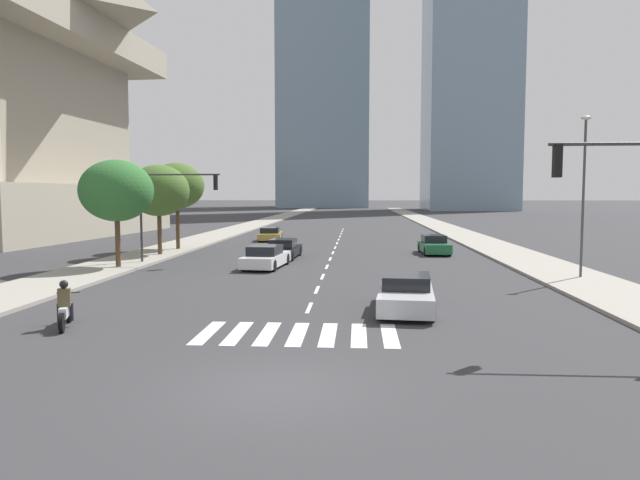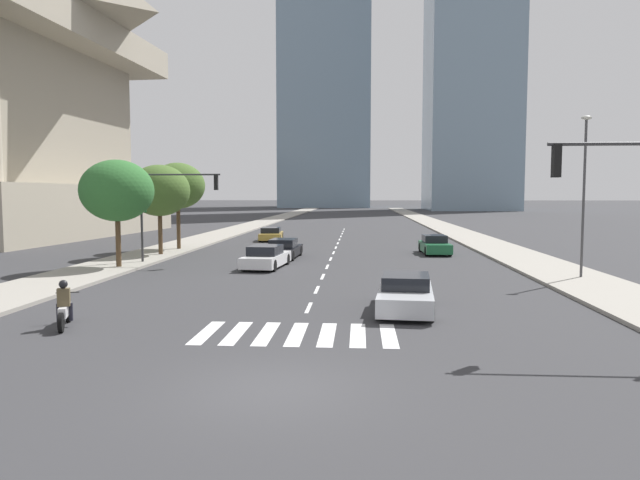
{
  "view_description": "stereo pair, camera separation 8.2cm",
  "coord_description": "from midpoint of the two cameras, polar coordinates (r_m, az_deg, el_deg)",
  "views": [
    {
      "loc": [
        1.75,
        -11.91,
        4.11
      ],
      "look_at": [
        0.0,
        14.84,
        2.0
      ],
      "focal_mm": 32.55,
      "sensor_mm": 36.0,
      "label": 1
    },
    {
      "loc": [
        1.84,
        -11.9,
        4.11
      ],
      "look_at": [
        0.0,
        14.84,
        2.0
      ],
      "focal_mm": 32.55,
      "sensor_mm": 36.0,
      "label": 2
    }
  ],
  "objects": [
    {
      "name": "sidewalk_east",
      "position": [
        43.36,
        17.78,
        -1.06
      ],
      "size": [
        4.0,
        260.0,
        0.15
      ],
      "primitive_type": "cube",
      "color": "gray",
      "rests_on": "ground"
    },
    {
      "name": "traffic_signal_far",
      "position": [
        35.07,
        -14.32,
        4.13
      ],
      "size": [
        5.03,
        0.28,
        5.52
      ],
      "color": "#333335",
      "rests_on": "sidewalk_west"
    },
    {
      "name": "sedan_silver_2",
      "position": [
        20.81,
        8.52,
        -5.29
      ],
      "size": [
        2.26,
        4.77,
        1.26
      ],
      "rotation": [
        0.0,
        0.0,
        -1.66
      ],
      "color": "#B7BABF",
      "rests_on": "ground"
    },
    {
      "name": "street_lamp_east",
      "position": [
        30.42,
        24.6,
        4.99
      ],
      "size": [
        0.5,
        0.24,
        7.67
      ],
      "color": "#3F3F42",
      "rests_on": "sidewalk_east"
    },
    {
      "name": "motorcycle_trailing",
      "position": [
        19.69,
        -23.71,
        -6.2
      ],
      "size": [
        0.98,
        2.03,
        1.49
      ],
      "rotation": [
        0.0,
        0.0,
        1.91
      ],
      "color": "black",
      "rests_on": "ground"
    },
    {
      "name": "street_tree_nearest",
      "position": [
        33.55,
        -19.27,
        4.59
      ],
      "size": [
        3.95,
        3.95,
        5.85
      ],
      "color": "#4C3823",
      "rests_on": "sidewalk_west"
    },
    {
      "name": "ground_plane",
      "position": [
        12.72,
        -4.54,
        -14.36
      ],
      "size": [
        800.0,
        800.0,
        0.0
      ],
      "primitive_type": "plane",
      "color": "#333335"
    },
    {
      "name": "office_tower_left_skyline",
      "position": [
        195.12,
        0.62,
        16.13
      ],
      "size": [
        28.45,
        29.26,
        88.0
      ],
      "color": "#7A93A8",
      "rests_on": "ground"
    },
    {
      "name": "sedan_white_0",
      "position": [
        32.66,
        -5.25,
        -1.71
      ],
      "size": [
        2.28,
        4.88,
        1.27
      ],
      "rotation": [
        0.0,
        0.0,
        1.47
      ],
      "color": "silver",
      "rests_on": "ground"
    },
    {
      "name": "sedan_black_1",
      "position": [
        37.52,
        -3.51,
        -0.91
      ],
      "size": [
        1.99,
        4.79,
        1.26
      ],
      "rotation": [
        0.0,
        0.0,
        1.52
      ],
      "color": "black",
      "rests_on": "ground"
    },
    {
      "name": "sedan_gold_3",
      "position": [
        51.84,
        -4.78,
        0.55
      ],
      "size": [
        2.13,
        4.71,
        1.19
      ],
      "rotation": [
        0.0,
        0.0,
        1.63
      ],
      "color": "#B28E38",
      "rests_on": "ground"
    },
    {
      "name": "crosswalk_near",
      "position": [
        17.33,
        -2.16,
        -9.2
      ],
      "size": [
        5.85,
        2.94,
        0.01
      ],
      "color": "silver",
      "rests_on": "ground"
    },
    {
      "name": "street_tree_second",
      "position": [
        39.83,
        -15.45,
        4.7
      ],
      "size": [
        3.99,
        3.99,
        5.92
      ],
      "color": "#4C3823",
      "rests_on": "sidewalk_west"
    },
    {
      "name": "lane_divider_center",
      "position": [
        44.97,
        1.62,
        -0.74
      ],
      "size": [
        0.14,
        50.0,
        0.01
      ],
      "color": "silver",
      "rests_on": "ground"
    },
    {
      "name": "street_tree_third",
      "position": [
        43.54,
        -13.76,
        5.19
      ],
      "size": [
        3.92,
        3.92,
        6.26
      ],
      "color": "#4C3823",
      "rests_on": "sidewalk_west"
    },
    {
      "name": "sidewalk_west",
      "position": [
        44.36,
        -14.47,
        -0.86
      ],
      "size": [
        4.0,
        260.0,
        0.15
      ],
      "primitive_type": "cube",
      "color": "gray",
      "rests_on": "ground"
    },
    {
      "name": "sedan_green_4",
      "position": [
        40.91,
        11.27,
        -0.51
      ],
      "size": [
        1.88,
        4.35,
        1.3
      ],
      "rotation": [
        0.0,
        0.0,
        -1.54
      ],
      "color": "#1E6038",
      "rests_on": "ground"
    }
  ]
}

